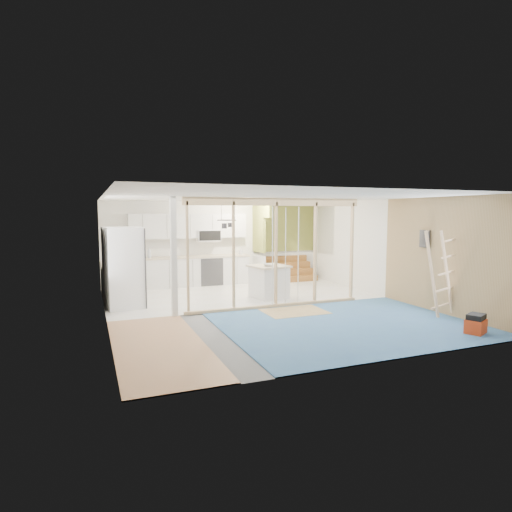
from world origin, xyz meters
name	(u,v)px	position (x,y,z in m)	size (l,w,h in m)	color
room	(264,254)	(0.00, 0.00, 1.30)	(7.01, 8.01, 2.61)	slate
floor_overlays	(266,307)	(0.07, 0.06, 0.01)	(7.00, 8.00, 0.03)	white
stud_frame	(254,242)	(-0.24, 0.00, 1.59)	(4.66, 0.14, 2.60)	tan
base_cabinets	(169,274)	(-1.61, 3.36, 0.47)	(4.45, 2.24, 0.93)	silver
upper_cabinets	(191,227)	(-0.84, 3.82, 1.82)	(3.60, 0.41, 0.85)	silver
green_partition	(279,252)	(2.04, 3.66, 0.94)	(2.25, 1.51, 2.60)	olive
pot_rack	(227,222)	(-0.31, 1.89, 2.00)	(0.52, 0.52, 0.72)	black
sheathing_panel	(446,256)	(3.48, -2.00, 1.30)	(0.02, 4.00, 2.60)	tan
electrical_panel	(425,239)	(3.43, -1.40, 1.65)	(0.04, 0.30, 0.40)	#3A3A3F
ceiling_light	(269,203)	(1.40, 3.00, 2.54)	(0.32, 0.32, 0.08)	#FFEABF
fridge	(124,268)	(-3.03, 1.28, 0.96)	(0.94, 0.91, 1.92)	white
island	(269,282)	(0.60, 1.10, 0.43)	(1.04, 1.04, 0.87)	white
bowl	(268,265)	(0.50, 0.95, 0.91)	(0.25, 0.25, 0.06)	silver
soap_bottle_a	(149,253)	(-2.13, 3.67, 1.08)	(0.12, 0.12, 0.31)	silver
soap_bottle_b	(241,251)	(0.70, 3.59, 1.03)	(0.09, 0.09, 0.20)	silver
toolbox	(476,324)	(2.85, -3.40, 0.18)	(0.49, 0.44, 0.38)	#B53210
ladder	(442,274)	(3.17, -2.20, 0.95)	(1.00, 0.08, 1.86)	beige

